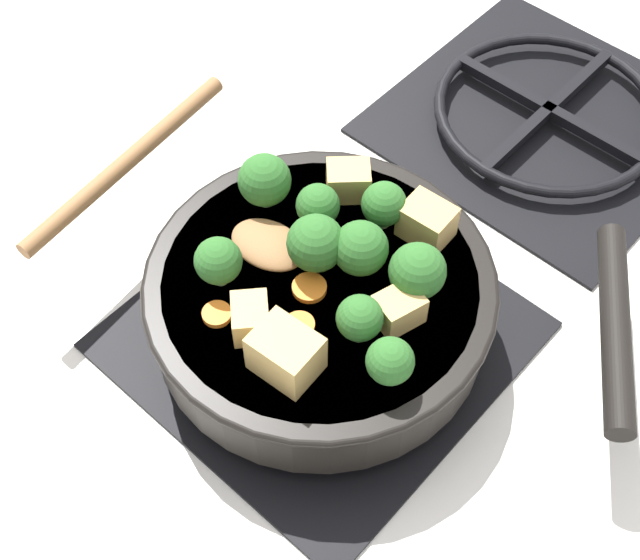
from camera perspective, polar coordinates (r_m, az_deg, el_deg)
The scene contains 22 objects.
ground_plane at distance 0.80m, azimuth -0.00°, elevation -3.60°, with size 2.40×2.40×0.00m, color white.
front_burner_grate at distance 0.79m, azimuth -0.00°, elevation -3.14°, with size 0.31×0.31×0.03m.
rear_burner_grate at distance 0.99m, azimuth 14.32°, elevation 10.15°, with size 0.31×0.31×0.03m.
skillet_pan at distance 0.75m, azimuth 0.22°, elevation -1.21°, with size 0.41×0.37×0.06m.
wooden_spoon at distance 0.78m, azimuth -8.75°, elevation 5.41°, with size 0.22×0.25×0.02m.
tofu_cube_center_large at distance 0.70m, azimuth 5.06°, elevation -1.86°, with size 0.04×0.03×0.03m, color tan.
tofu_cube_near_handle at distance 0.75m, azimuth 6.86°, elevation 3.72°, with size 0.04×0.03×0.03m, color tan.
tofu_cube_east_chunk at distance 0.67m, azimuth -2.21°, elevation -4.72°, with size 0.05×0.04×0.04m, color tan.
tofu_cube_west_chunk at distance 0.69m, azimuth -4.47°, elevation -2.45°, with size 0.04×0.03×0.03m, color tan.
tofu_cube_back_piece at distance 0.78m, azimuth 1.83°, elevation 6.37°, with size 0.04×0.03×0.03m, color tan.
broccoli_floret_near_spoon at distance 0.76m, azimuth -3.57°, elevation 6.38°, with size 0.05×0.05×0.05m.
broccoli_floret_center_top at distance 0.75m, azimuth 3.98°, elevation 4.94°, with size 0.04×0.04×0.05m.
broccoli_floret_east_rim at distance 0.71m, azimuth 2.61°, elevation 2.02°, with size 0.05×0.05×0.05m.
broccoli_floret_west_rim at distance 0.70m, azimuth 6.26°, elevation 0.56°, with size 0.05×0.05×0.05m.
broccoli_floret_north_edge at distance 0.74m, azimuth -0.14°, elevation 4.77°, with size 0.04×0.04×0.04m.
broccoli_floret_south_cluster at distance 0.66m, azimuth 4.50°, elevation -5.23°, with size 0.04×0.04×0.04m.
broccoli_floret_mid_floret at distance 0.68m, azimuth 2.56°, elevation -2.48°, with size 0.04×0.04×0.04m.
broccoli_floret_small_inner at distance 0.71m, azimuth -6.53°, elevation 1.20°, with size 0.04×0.04×0.05m.
broccoli_floret_tall_stem at distance 0.71m, azimuth -0.27°, elevation 2.36°, with size 0.05×0.05×0.05m.
carrot_slice_orange_thin at distance 0.70m, azimuth -1.32°, elevation -2.91°, with size 0.02×0.02×0.01m, color orange.
carrot_slice_near_center at distance 0.72m, azimuth -0.65°, elevation -0.52°, with size 0.03×0.03×0.01m, color orange.
carrot_slice_edge_slice at distance 0.71m, azimuth -6.62°, elevation -2.18°, with size 0.02×0.02×0.01m, color orange.
Camera 1 is at (0.28, -0.31, 0.68)m, focal length 50.00 mm.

